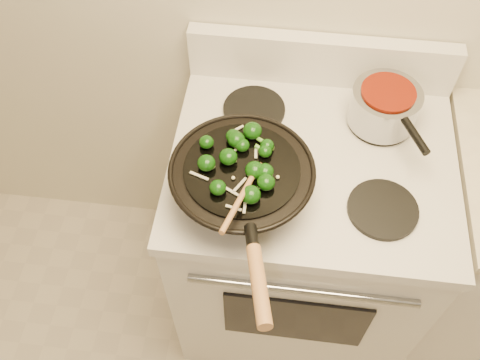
# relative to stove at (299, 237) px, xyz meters

# --- Properties ---
(stove) EXTENTS (0.78, 0.67, 1.08)m
(stove) POSITION_rel_stove_xyz_m (0.00, 0.00, 0.00)
(stove) COLOR silver
(stove) RESTS_ON ground
(wok) EXTENTS (0.36, 0.59, 0.18)m
(wok) POSITION_rel_stove_xyz_m (-0.18, -0.16, 0.52)
(wok) COLOR black
(wok) RESTS_ON stove
(stirfry) EXTENTS (0.21, 0.26, 0.04)m
(stirfry) POSITION_rel_stove_xyz_m (-0.18, -0.14, 0.59)
(stirfry) COLOR #0D3608
(stirfry) RESTS_ON wok
(wooden_spoon) EXTENTS (0.09, 0.24, 0.06)m
(wooden_spoon) POSITION_rel_stove_xyz_m (-0.16, -0.22, 0.60)
(wooden_spoon) COLOR #A67141
(wooden_spoon) RESTS_ON wok
(saucepan) EXTENTS (0.19, 0.29, 0.11)m
(saucepan) POSITION_rel_stove_xyz_m (0.18, 0.15, 0.52)
(saucepan) COLOR #95989E
(saucepan) RESTS_ON stove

